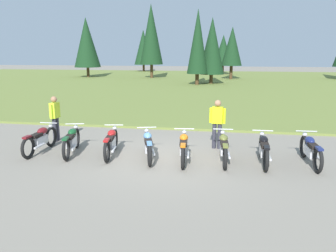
{
  "coord_description": "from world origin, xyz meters",
  "views": [
    {
      "loc": [
        1.76,
        -9.61,
        3.21
      ],
      "look_at": [
        0.0,
        0.6,
        0.9
      ],
      "focal_mm": 35.3,
      "sensor_mm": 36.0,
      "label": 1
    }
  ],
  "objects_px": {
    "motorcycle_olive": "(224,147)",
    "rider_in_hivis_vest": "(55,116)",
    "motorcycle_sky_blue": "(148,145)",
    "rider_with_back_turned": "(217,121)",
    "motorcycle_navy": "(311,150)",
    "motorcycle_maroon": "(40,139)",
    "motorcycle_orange": "(184,147)",
    "motorcycle_red": "(111,142)",
    "motorcycle_black": "(264,149)",
    "motorcycle_british_green": "(72,141)"
  },
  "relations": [
    {
      "from": "motorcycle_red",
      "to": "motorcycle_sky_blue",
      "type": "bearing_deg",
      "value": -6.6
    },
    {
      "from": "motorcycle_navy",
      "to": "rider_with_back_turned",
      "type": "distance_m",
      "value": 3.04
    },
    {
      "from": "motorcycle_black",
      "to": "motorcycle_maroon",
      "type": "bearing_deg",
      "value": -179.43
    },
    {
      "from": "motorcycle_navy",
      "to": "motorcycle_sky_blue",
      "type": "bearing_deg",
      "value": -176.5
    },
    {
      "from": "motorcycle_navy",
      "to": "rider_with_back_turned",
      "type": "bearing_deg",
      "value": 156.3
    },
    {
      "from": "motorcycle_sky_blue",
      "to": "motorcycle_black",
      "type": "xyz_separation_m",
      "value": [
        3.46,
        0.15,
        0.0
      ]
    },
    {
      "from": "motorcycle_british_green",
      "to": "rider_with_back_turned",
      "type": "xyz_separation_m",
      "value": [
        4.6,
        1.41,
        0.51
      ]
    },
    {
      "from": "motorcycle_red",
      "to": "motorcycle_sky_blue",
      "type": "xyz_separation_m",
      "value": [
        1.23,
        -0.14,
        0.0
      ]
    },
    {
      "from": "rider_with_back_turned",
      "to": "rider_in_hivis_vest",
      "type": "bearing_deg",
      "value": -179.57
    },
    {
      "from": "motorcycle_sky_blue",
      "to": "motorcycle_orange",
      "type": "height_order",
      "value": "same"
    },
    {
      "from": "motorcycle_olive",
      "to": "rider_with_back_turned",
      "type": "bearing_deg",
      "value": 100.02
    },
    {
      "from": "motorcycle_red",
      "to": "motorcycle_black",
      "type": "bearing_deg",
      "value": 0.1
    },
    {
      "from": "motorcycle_navy",
      "to": "rider_with_back_turned",
      "type": "relative_size",
      "value": 1.26
    },
    {
      "from": "motorcycle_maroon",
      "to": "motorcycle_olive",
      "type": "distance_m",
      "value": 5.93
    },
    {
      "from": "motorcycle_red",
      "to": "motorcycle_navy",
      "type": "bearing_deg",
      "value": 1.43
    },
    {
      "from": "motorcycle_sky_blue",
      "to": "rider_with_back_turned",
      "type": "bearing_deg",
      "value": 36.12
    },
    {
      "from": "motorcycle_maroon",
      "to": "motorcycle_red",
      "type": "xyz_separation_m",
      "value": [
        2.4,
        0.06,
        0.0
      ]
    },
    {
      "from": "motorcycle_sky_blue",
      "to": "motorcycle_olive",
      "type": "bearing_deg",
      "value": 3.28
    },
    {
      "from": "rider_in_hivis_vest",
      "to": "motorcycle_sky_blue",
      "type": "bearing_deg",
      "value": -20.85
    },
    {
      "from": "motorcycle_red",
      "to": "motorcycle_black",
      "type": "relative_size",
      "value": 0.99
    },
    {
      "from": "motorcycle_maroon",
      "to": "motorcycle_navy",
      "type": "distance_m",
      "value": 8.43
    },
    {
      "from": "motorcycle_black",
      "to": "motorcycle_british_green",
      "type": "bearing_deg",
      "value": -179.41
    },
    {
      "from": "motorcycle_orange",
      "to": "motorcycle_navy",
      "type": "relative_size",
      "value": 1.0
    },
    {
      "from": "motorcycle_maroon",
      "to": "motorcycle_british_green",
      "type": "height_order",
      "value": "same"
    },
    {
      "from": "motorcycle_navy",
      "to": "rider_with_back_turned",
      "type": "height_order",
      "value": "rider_with_back_turned"
    },
    {
      "from": "rider_in_hivis_vest",
      "to": "rider_with_back_turned",
      "type": "relative_size",
      "value": 1.0
    },
    {
      "from": "motorcycle_red",
      "to": "motorcycle_maroon",
      "type": "bearing_deg",
      "value": -178.5
    },
    {
      "from": "motorcycle_maroon",
      "to": "motorcycle_navy",
      "type": "relative_size",
      "value": 1.0
    },
    {
      "from": "motorcycle_black",
      "to": "rider_with_back_turned",
      "type": "bearing_deg",
      "value": 136.16
    },
    {
      "from": "motorcycle_sky_blue",
      "to": "rider_with_back_turned",
      "type": "xyz_separation_m",
      "value": [
        2.05,
        1.5,
        0.51
      ]
    },
    {
      "from": "motorcycle_red",
      "to": "motorcycle_british_green",
      "type": "bearing_deg",
      "value": -177.65
    },
    {
      "from": "motorcycle_orange",
      "to": "rider_in_hivis_vest",
      "type": "height_order",
      "value": "rider_in_hivis_vest"
    },
    {
      "from": "motorcycle_red",
      "to": "motorcycle_navy",
      "type": "xyz_separation_m",
      "value": [
        6.03,
        0.15,
        0.0
      ]
    },
    {
      "from": "rider_in_hivis_vest",
      "to": "motorcycle_maroon",
      "type": "bearing_deg",
      "value": -82.6
    },
    {
      "from": "motorcycle_olive",
      "to": "rider_in_hivis_vest",
      "type": "height_order",
      "value": "rider_in_hivis_vest"
    },
    {
      "from": "motorcycle_olive",
      "to": "motorcycle_navy",
      "type": "height_order",
      "value": "same"
    },
    {
      "from": "motorcycle_orange",
      "to": "motorcycle_olive",
      "type": "relative_size",
      "value": 1.0
    },
    {
      "from": "motorcycle_sky_blue",
      "to": "motorcycle_olive",
      "type": "xyz_separation_m",
      "value": [
        2.29,
        0.13,
        0.0
      ]
    },
    {
      "from": "motorcycle_olive",
      "to": "motorcycle_black",
      "type": "bearing_deg",
      "value": 0.94
    },
    {
      "from": "motorcycle_maroon",
      "to": "motorcycle_olive",
      "type": "height_order",
      "value": "same"
    },
    {
      "from": "rider_in_hivis_vest",
      "to": "motorcycle_orange",
      "type": "bearing_deg",
      "value": -16.67
    },
    {
      "from": "motorcycle_british_green",
      "to": "motorcycle_black",
      "type": "xyz_separation_m",
      "value": [
        6.0,
        0.06,
        0.0
      ]
    },
    {
      "from": "motorcycle_olive",
      "to": "motorcycle_orange",
      "type": "bearing_deg",
      "value": -172.71
    },
    {
      "from": "motorcycle_olive",
      "to": "rider_with_back_turned",
      "type": "relative_size",
      "value": 1.26
    },
    {
      "from": "motorcycle_british_green",
      "to": "motorcycle_sky_blue",
      "type": "distance_m",
      "value": 2.55
    },
    {
      "from": "motorcycle_maroon",
      "to": "motorcycle_british_green",
      "type": "relative_size",
      "value": 1.01
    },
    {
      "from": "motorcycle_navy",
      "to": "rider_in_hivis_vest",
      "type": "relative_size",
      "value": 1.26
    },
    {
      "from": "motorcycle_red",
      "to": "motorcycle_orange",
      "type": "relative_size",
      "value": 1.0
    },
    {
      "from": "motorcycle_maroon",
      "to": "rider_in_hivis_vest",
      "type": "relative_size",
      "value": 1.26
    },
    {
      "from": "motorcycle_sky_blue",
      "to": "motorcycle_orange",
      "type": "relative_size",
      "value": 0.97
    }
  ]
}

